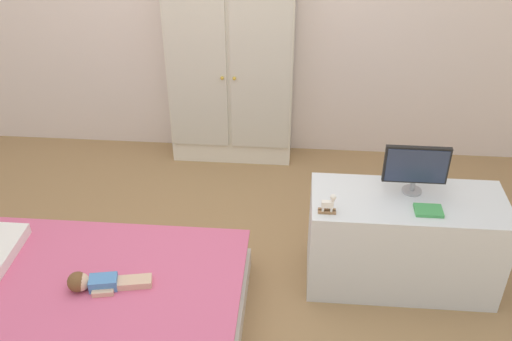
% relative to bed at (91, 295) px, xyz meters
% --- Properties ---
extents(ground_plane, '(10.00, 10.00, 0.02)m').
position_rel_bed_xyz_m(ground_plane, '(0.52, 0.17, -0.14)').
color(ground_plane, '#99754C').
extents(bed, '(1.53, 0.85, 0.26)m').
position_rel_bed_xyz_m(bed, '(0.00, 0.00, 0.00)').
color(bed, beige).
rests_on(bed, ground_plane).
extents(doll, '(0.39, 0.15, 0.10)m').
position_rel_bed_xyz_m(doll, '(0.06, -0.08, 0.17)').
color(doll, '#4C84C6').
rests_on(doll, bed).
extents(wardrobe, '(0.83, 0.27, 1.34)m').
position_rel_bed_xyz_m(wardrobe, '(0.53, 1.58, 0.55)').
color(wardrobe, white).
rests_on(wardrobe, ground_plane).
extents(tv_stand, '(0.97, 0.42, 0.54)m').
position_rel_bed_xyz_m(tv_stand, '(1.56, 0.38, 0.14)').
color(tv_stand, silver).
rests_on(tv_stand, ground_plane).
extents(tv_monitor, '(0.32, 0.10, 0.26)m').
position_rel_bed_xyz_m(tv_monitor, '(1.58, 0.45, 0.56)').
color(tv_monitor, '#99999E').
rests_on(tv_monitor, tv_stand).
extents(rocking_horse_toy, '(0.09, 0.04, 0.11)m').
position_rel_bed_xyz_m(rocking_horse_toy, '(1.16, 0.24, 0.46)').
color(rocking_horse_toy, '#8E6642').
rests_on(rocking_horse_toy, tv_stand).
extents(book_green, '(0.13, 0.10, 0.02)m').
position_rel_bed_xyz_m(book_green, '(1.64, 0.28, 0.42)').
color(book_green, '#429E51').
rests_on(book_green, tv_stand).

